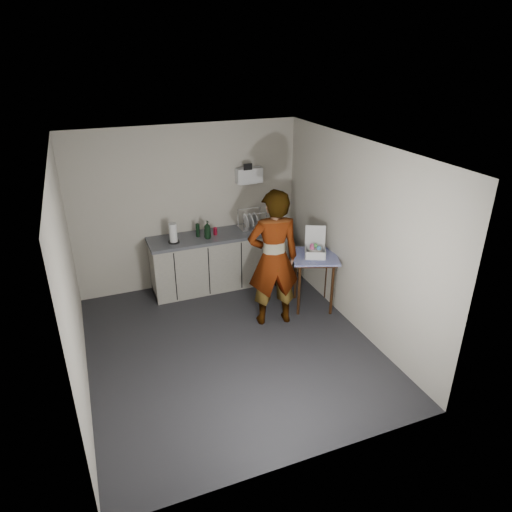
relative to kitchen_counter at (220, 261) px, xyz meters
name	(u,v)px	position (x,y,z in m)	size (l,w,h in m)	color
ground	(231,346)	(-0.40, -1.70, -0.43)	(4.00, 4.00, 0.00)	#27272C
wall_back	(188,208)	(-0.40, 0.29, 0.87)	(3.60, 0.02, 2.60)	beige
wall_right	(355,237)	(1.39, -1.70, 0.87)	(0.02, 4.00, 2.60)	beige
wall_left	(71,284)	(-2.19, -1.70, 0.87)	(0.02, 4.00, 2.60)	beige
ceiling	(225,150)	(-0.40, -1.70, 2.17)	(3.60, 4.00, 0.01)	white
kitchen_counter	(220,261)	(0.00, 0.00, 0.00)	(2.24, 0.62, 0.91)	black
wall_shelf	(249,175)	(0.60, 0.22, 1.32)	(0.42, 0.18, 0.37)	white
side_table	(314,262)	(1.10, -1.16, 0.31)	(0.84, 0.84, 0.85)	#33160B
standing_man	(273,259)	(0.37, -1.32, 0.56)	(0.72, 0.47, 1.97)	#B2A593
soap_bottle	(207,230)	(-0.21, -0.10, 0.63)	(0.11, 0.11, 0.29)	black
soda_can	(215,231)	(-0.06, 0.00, 0.54)	(0.06, 0.06, 0.12)	red
dark_bottle	(198,230)	(-0.34, 0.02, 0.59)	(0.06, 0.06, 0.21)	black
paper_towel	(173,233)	(-0.74, -0.07, 0.63)	(0.17, 0.17, 0.31)	black
dish_rack	(252,224)	(0.58, 0.06, 0.55)	(0.43, 0.32, 0.30)	silver
bakery_box	(315,249)	(1.10, -1.16, 0.51)	(0.40, 0.40, 0.41)	white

